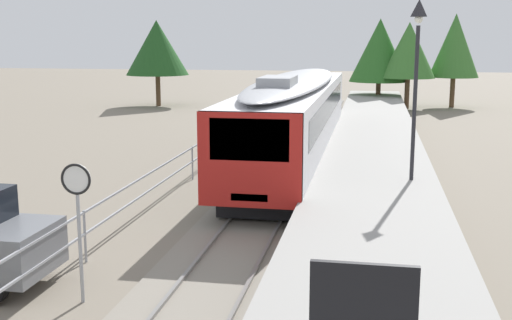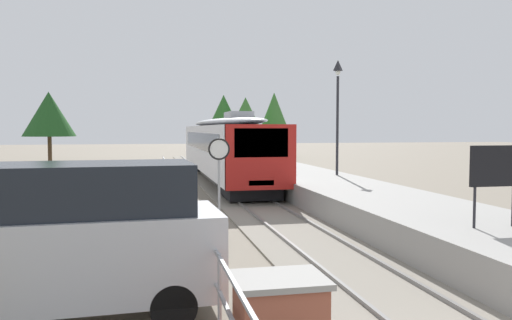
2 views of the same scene
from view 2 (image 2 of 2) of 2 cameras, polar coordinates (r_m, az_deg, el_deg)
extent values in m
plane|color=slate|center=(26.47, -9.12, -3.20)|extent=(160.00, 160.00, 0.00)
cube|color=gray|center=(26.78, -2.69, -3.01)|extent=(3.20, 60.00, 0.06)
cube|color=slate|center=(26.67, -4.22, -2.90)|extent=(0.08, 60.00, 0.08)
cube|color=slate|center=(26.90, -1.18, -2.83)|extent=(0.08, 60.00, 0.08)
cube|color=silver|center=(29.65, -3.66, 1.36)|extent=(2.80, 20.18, 2.55)
cube|color=red|center=(19.83, 0.54, 0.32)|extent=(2.80, 0.24, 2.55)
cube|color=black|center=(19.73, 0.59, 1.94)|extent=(2.13, 0.08, 1.12)
cube|color=black|center=(29.64, -3.66, 2.15)|extent=(2.82, 16.95, 0.92)
ellipsoid|color=#9EA0A5|center=(29.63, -3.67, 4.17)|extent=(2.69, 19.37, 0.44)
cube|color=#9EA0A5|center=(24.66, -1.96, 4.97)|extent=(1.10, 2.20, 0.36)
cube|color=#EAE5C6|center=(19.84, 0.58, -2.56)|extent=(1.00, 0.10, 0.20)
cube|color=black|center=(22.21, -0.75, -3.35)|extent=(2.24, 3.20, 0.55)
cube|color=black|center=(37.35, -5.36, -0.59)|extent=(2.24, 3.20, 0.55)
cube|color=#999691|center=(27.45, 4.02, -1.98)|extent=(3.90, 60.00, 0.90)
cylinder|color=#232328|center=(24.17, 9.06, 3.78)|extent=(0.12, 0.12, 4.60)
pyramid|color=#232328|center=(24.35, 9.12, 10.38)|extent=(0.34, 0.34, 0.50)
sphere|color=silver|center=(24.31, 9.12, 9.63)|extent=(0.24, 0.24, 0.24)
cylinder|color=#232328|center=(12.14, 23.17, -4.89)|extent=(0.06, 0.06, 0.90)
cube|color=black|center=(12.33, 25.09, -0.61)|extent=(1.20, 0.08, 0.90)
cylinder|color=#9EA0A5|center=(14.37, -4.13, -4.36)|extent=(0.07, 0.07, 2.20)
cylinder|color=white|center=(14.22, -4.15, 1.22)|extent=(0.60, 0.03, 0.60)
torus|color=black|center=(14.21, -4.14, 1.22)|extent=(0.61, 0.05, 0.61)
cube|color=gray|center=(6.87, 2.63, -13.17)|extent=(1.21, 0.99, 0.08)
cube|color=#9EA0A5|center=(16.40, -8.44, -3.06)|extent=(0.05, 36.00, 0.05)
cube|color=#9EA0A5|center=(16.46, -8.42, -4.84)|extent=(0.05, 36.00, 0.05)
cylinder|color=#9EA0A5|center=(7.72, -4.07, -14.89)|extent=(0.06, 0.06, 1.25)
cylinder|color=#9EA0A5|center=(16.47, -8.42, -5.05)|extent=(0.06, 0.06, 1.25)
cylinder|color=#9EA0A5|center=(25.40, -9.70, -2.07)|extent=(0.06, 0.06, 1.25)
cylinder|color=#9EA0A5|center=(34.36, -10.31, -0.63)|extent=(0.06, 0.06, 1.25)
cube|color=#B7BABF|center=(8.83, -20.44, -9.98)|extent=(4.98, 2.16, 1.35)
cube|color=black|center=(8.63, -18.60, -3.01)|extent=(3.47, 1.86, 0.80)
cylinder|color=black|center=(8.18, -9.19, -15.82)|extent=(0.73, 0.27, 0.72)
cylinder|color=black|center=(9.81, -10.15, -12.54)|extent=(0.73, 0.27, 0.72)
cube|color=slate|center=(14.71, -17.00, -5.27)|extent=(4.60, 1.91, 1.00)
cube|color=black|center=(14.62, -17.84, -2.02)|extent=(2.90, 1.68, 0.68)
cylinder|color=black|center=(15.55, -11.09, -6.58)|extent=(0.72, 0.24, 0.72)
cylinder|color=black|center=(13.92, -10.97, -7.76)|extent=(0.72, 0.24, 0.72)
cylinder|color=black|center=(15.80, -22.24, -6.61)|extent=(0.72, 0.24, 0.72)
cylinder|color=black|center=(14.20, -23.43, -7.76)|extent=(0.72, 0.24, 0.72)
cylinder|color=black|center=(15.38, -26.43, -7.18)|extent=(0.62, 0.20, 0.62)
cylinder|color=brown|center=(52.68, -1.17, 1.39)|extent=(0.36, 0.36, 2.26)
cone|color=#38702D|center=(52.65, -1.17, 4.82)|extent=(3.93, 3.93, 4.05)
cylinder|color=brown|center=(53.53, -3.61, 1.21)|extent=(0.36, 0.36, 1.89)
cone|color=#286023|center=(53.50, -3.62, 4.75)|extent=(4.50, 4.50, 4.71)
cylinder|color=brown|center=(51.03, -21.99, 1.13)|extent=(0.36, 0.36, 2.37)
cone|color=#1E4C1E|center=(51.02, -22.08, 4.77)|extent=(4.77, 4.77, 4.12)
cylinder|color=brown|center=(54.90, 2.02, 1.47)|extent=(0.36, 0.36, 2.26)
cone|color=#38702D|center=(54.89, 2.03, 5.09)|extent=(3.65, 3.65, 4.68)
camera|label=1|loc=(8.30, 57.01, 16.43)|focal=44.99mm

